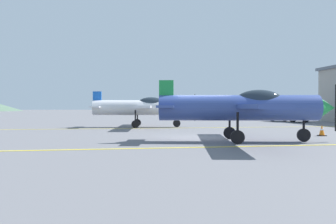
{
  "coord_description": "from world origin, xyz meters",
  "views": [
    {
      "loc": [
        -3.95,
        -15.41,
        1.51
      ],
      "look_at": [
        -0.64,
        6.0,
        1.2
      ],
      "focal_mm": 35.38,
      "sensor_mm": 36.0,
      "label": 1
    }
  ],
  "objects_px": {
    "airplane_near": "(245,107)",
    "traffic_cone_front": "(322,130)",
    "airplane_mid": "(143,107)",
    "car_sedan": "(288,114)"
  },
  "relations": [
    {
      "from": "car_sedan",
      "to": "traffic_cone_front",
      "type": "height_order",
      "value": "car_sedan"
    },
    {
      "from": "car_sedan",
      "to": "traffic_cone_front",
      "type": "distance_m",
      "value": 17.64
    },
    {
      "from": "airplane_near",
      "to": "airplane_mid",
      "type": "bearing_deg",
      "value": 107.83
    },
    {
      "from": "airplane_mid",
      "to": "traffic_cone_front",
      "type": "bearing_deg",
      "value": -46.59
    },
    {
      "from": "airplane_mid",
      "to": "traffic_cone_front",
      "type": "relative_size",
      "value": 15.39
    },
    {
      "from": "traffic_cone_front",
      "to": "car_sedan",
      "type": "bearing_deg",
      "value": 66.59
    },
    {
      "from": "airplane_near",
      "to": "airplane_mid",
      "type": "distance_m",
      "value": 11.82
    },
    {
      "from": "airplane_near",
      "to": "traffic_cone_front",
      "type": "relative_size",
      "value": 15.35
    },
    {
      "from": "airplane_mid",
      "to": "car_sedan",
      "type": "bearing_deg",
      "value": 23.94
    },
    {
      "from": "airplane_mid",
      "to": "car_sedan",
      "type": "distance_m",
      "value": 17.2
    }
  ]
}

